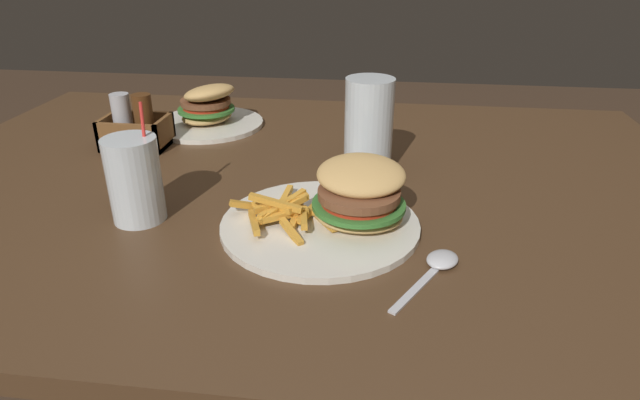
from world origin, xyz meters
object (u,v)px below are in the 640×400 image
(meal_plate_far, at_px, (208,111))
(condiment_caddy, at_px, (135,128))
(juice_glass, at_px, (135,183))
(beer_glass, at_px, (368,130))
(spoon, at_px, (439,263))
(meal_plate_near, at_px, (340,207))

(meal_plate_far, bearing_deg, condiment_caddy, -125.23)
(juice_glass, bearing_deg, condiment_caddy, 115.11)
(beer_glass, xyz_separation_m, condiment_caddy, (-0.47, 0.07, -0.04))
(juice_glass, xyz_separation_m, meal_plate_far, (-0.04, 0.44, -0.02))
(spoon, bearing_deg, juice_glass, 109.65)
(beer_glass, xyz_separation_m, spoon, (0.11, -0.31, -0.07))
(meal_plate_near, bearing_deg, juice_glass, -177.61)
(spoon, relative_size, meal_plate_far, 0.59)
(spoon, bearing_deg, meal_plate_far, 72.09)
(beer_glass, bearing_deg, condiment_caddy, 171.73)
(beer_glass, bearing_deg, meal_plate_near, -97.64)
(meal_plate_near, relative_size, spoon, 1.98)
(spoon, distance_m, meal_plate_far, 0.71)
(beer_glass, xyz_separation_m, juice_glass, (-0.33, -0.23, -0.02))
(juice_glass, xyz_separation_m, spoon, (0.44, -0.08, -0.05))
(juice_glass, height_order, spoon, juice_glass)
(juice_glass, height_order, meal_plate_far, juice_glass)
(juice_glass, height_order, condiment_caddy, juice_glass)
(meal_plate_near, distance_m, meal_plate_far, 0.55)
(meal_plate_far, bearing_deg, spoon, -47.50)
(juice_glass, bearing_deg, spoon, -9.94)
(beer_glass, bearing_deg, juice_glass, -145.30)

